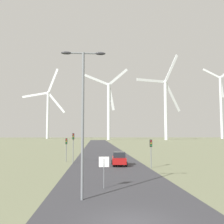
{
  "coord_description": "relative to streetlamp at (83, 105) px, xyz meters",
  "views": [
    {
      "loc": [
        -1.73,
        -12.8,
        4.24
      ],
      "look_at": [
        0.0,
        14.56,
        6.53
      ],
      "focal_mm": 42.0,
      "sensor_mm": 36.0,
      "label": 1
    }
  ],
  "objects": [
    {
      "name": "ground_plane",
      "position": [
        2.57,
        -4.52,
        -6.12
      ],
      "size": [
        600.0,
        600.0,
        0.0
      ],
      "primitive_type": "plane",
      "color": "#757A5B"
    },
    {
      "name": "wind_turbine_left",
      "position": [
        -40.93,
        214.19,
        19.8
      ],
      "size": [
        38.0,
        2.77,
        62.14
      ],
      "color": "silver",
      "rests_on": "ground"
    },
    {
      "name": "car_approaching",
      "position": [
        4.03,
        18.0,
        -5.21
      ],
      "size": [
        2.04,
        4.2,
        1.83
      ],
      "color": "maroon",
      "rests_on": "ground"
    },
    {
      "name": "wind_turbine_right",
      "position": [
        49.83,
        161.97,
        20.14
      ],
      "size": [
        33.98,
        15.43,
        62.07
      ],
      "color": "silver",
      "rests_on": "ground"
    },
    {
      "name": "wind_turbine_far_right",
      "position": [
        110.34,
        203.42,
        25.87
      ],
      "size": [
        30.78,
        4.1,
        64.69
      ],
      "color": "silver",
      "rests_on": "ground"
    },
    {
      "name": "traffic_light_post_mid_left",
      "position": [
        -3.6,
        23.36,
        -3.5
      ],
      "size": [
        0.28,
        0.34,
        3.56
      ],
      "color": "slate",
      "rests_on": "ground"
    },
    {
      "name": "wind_turbine_center",
      "position": [
        10.34,
        171.0,
        18.97
      ],
      "size": [
        32.25,
        7.91,
        53.05
      ],
      "color": "silver",
      "rests_on": "ground"
    },
    {
      "name": "streetlamp",
      "position": [
        0.0,
        0.0,
        0.0
      ],
      "size": [
        2.99,
        0.32,
        9.76
      ],
      "color": "slate",
      "rests_on": "ground"
    },
    {
      "name": "traffic_light_post_near_right",
      "position": [
        7.76,
        15.13,
        -3.53
      ],
      "size": [
        0.28,
        0.34,
        3.53
      ],
      "color": "slate",
      "rests_on": "ground"
    },
    {
      "name": "traffic_light_post_near_left",
      "position": [
        -2.39,
        21.36,
        -2.95
      ],
      "size": [
        0.28,
        0.34,
        4.34
      ],
      "color": "slate",
      "rests_on": "ground"
    },
    {
      "name": "road_surface",
      "position": [
        2.57,
        43.48,
        -6.11
      ],
      "size": [
        10.0,
        240.0,
        0.01
      ],
      "color": "#38383D",
      "rests_on": "ground"
    },
    {
      "name": "stop_sign_near",
      "position": [
        1.52,
        3.49,
        -4.41
      ],
      "size": [
        0.81,
        0.07,
        2.45
      ],
      "color": "slate",
      "rests_on": "ground"
    }
  ]
}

